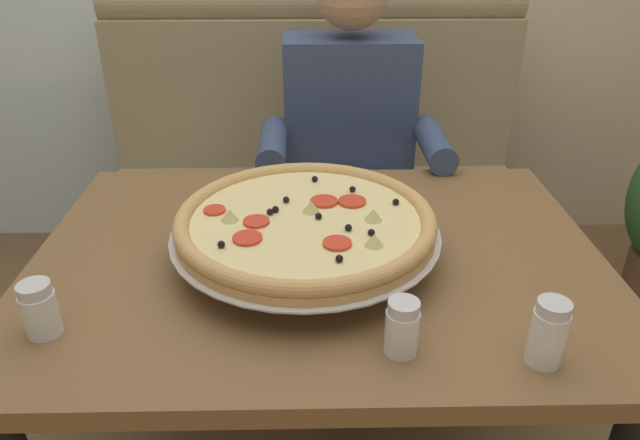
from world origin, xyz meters
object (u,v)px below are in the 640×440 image
at_px(diner_main, 351,148).
at_px(shaker_pepper_flakes, 41,313).
at_px(pizza, 306,223).
at_px(booth_bench, 314,200).
at_px(shaker_parmesan, 547,337).
at_px(shaker_oregano, 402,331).
at_px(dining_table, 318,288).

relative_size(diner_main, shaker_pepper_flakes, 12.97).
height_order(diner_main, shaker_pepper_flakes, diner_main).
relative_size(pizza, shaker_pepper_flakes, 5.50).
height_order(diner_main, pizza, diner_main).
relative_size(booth_bench, shaker_parmesan, 13.21).
distance_m(booth_bench, shaker_oregano, 1.27).
relative_size(pizza, shaker_parmesan, 4.73).
bearing_deg(diner_main, shaker_oregano, -88.91).
distance_m(pizza, shaker_pepper_flakes, 0.50).
distance_m(shaker_pepper_flakes, shaker_parmesan, 0.82).
bearing_deg(diner_main, dining_table, -99.84).
xyz_separation_m(booth_bench, pizza, (-0.03, -0.92, 0.41)).
xyz_separation_m(diner_main, shaker_parmesan, (0.24, -0.97, 0.06)).
relative_size(booth_bench, diner_main, 1.18).
bearing_deg(pizza, shaker_oregano, -62.13).
xyz_separation_m(dining_table, shaker_parmesan, (0.35, -0.34, 0.14)).
bearing_deg(dining_table, booth_bench, 90.00).
height_order(pizza, shaker_oregano, pizza).
relative_size(dining_table, shaker_oregano, 12.19).
relative_size(shaker_pepper_flakes, shaker_oregano, 1.02).
bearing_deg(booth_bench, shaker_oregano, -83.95).
distance_m(dining_table, shaker_pepper_flakes, 0.55).
distance_m(diner_main, shaker_parmesan, 1.00).
bearing_deg(dining_table, shaker_pepper_flakes, -151.87).
height_order(dining_table, shaker_pepper_flakes, shaker_pepper_flakes).
bearing_deg(shaker_oregano, shaker_parmesan, -7.44).
bearing_deg(shaker_parmesan, pizza, 139.59).
bearing_deg(diner_main, pizza, -101.78).
distance_m(booth_bench, pizza, 1.00).
height_order(booth_bench, shaker_parmesan, booth_bench).
bearing_deg(booth_bench, shaker_parmesan, -74.21).
height_order(booth_bench, diner_main, diner_main).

